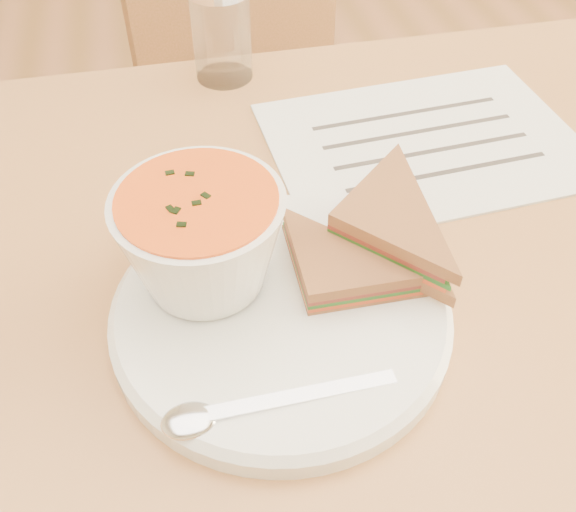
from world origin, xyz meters
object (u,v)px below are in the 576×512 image
object	(u,v)px
plate	(281,314)
condiment_shaker	(221,26)
soup_bowl	(203,244)
dining_table	(279,461)
chair_far	(288,192)

from	to	relation	value
plate	condiment_shaker	distance (m)	0.38
soup_bowl	condiment_shaker	xyz separation A→B (m)	(0.06, 0.34, 0.00)
condiment_shaker	dining_table	bearing A→B (deg)	-90.45
dining_table	chair_far	distance (m)	0.49
dining_table	plate	size ratio (longest dim) A/B	3.82
chair_far	soup_bowl	size ratio (longest dim) A/B	6.53
chair_far	condiment_shaker	size ratio (longest dim) A/B	6.66
dining_table	condiment_shaker	bearing A→B (deg)	89.55
chair_far	condiment_shaker	xyz separation A→B (m)	(-0.11, -0.17, 0.40)
dining_table	chair_far	bearing A→B (deg)	76.25
plate	condiment_shaker	world-z (taller)	condiment_shaker
dining_table	condiment_shaker	distance (m)	0.53
chair_far	dining_table	bearing A→B (deg)	58.64
plate	dining_table	bearing A→B (deg)	82.94
plate	soup_bowl	bearing A→B (deg)	144.72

